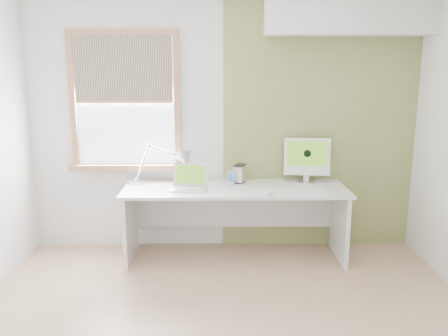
{
  "coord_description": "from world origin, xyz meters",
  "views": [
    {
      "loc": [
        -0.05,
        -3.02,
        1.89
      ],
      "look_at": [
        0.0,
        1.05,
        1.0
      ],
      "focal_mm": 37.06,
      "sensor_mm": 36.0,
      "label": 1
    }
  ],
  "objects_px": {
    "external_drive": "(240,174)",
    "imac": "(307,158)",
    "desk_lamp": "(175,163)",
    "laptop": "(189,182)",
    "desk": "(235,205)"
  },
  "relations": [
    {
      "from": "laptop",
      "to": "desk_lamp",
      "type": "bearing_deg",
      "value": 125.34
    },
    {
      "from": "desk",
      "to": "desk_lamp",
      "type": "relative_size",
      "value": 3.01
    },
    {
      "from": "desk_lamp",
      "to": "external_drive",
      "type": "xyz_separation_m",
      "value": [
        0.66,
        0.01,
        -0.12
      ]
    },
    {
      "from": "imac",
      "to": "desk_lamp",
      "type": "bearing_deg",
      "value": -178.84
    },
    {
      "from": "desk_lamp",
      "to": "external_drive",
      "type": "relative_size",
      "value": 3.86
    },
    {
      "from": "laptop",
      "to": "desk",
      "type": "bearing_deg",
      "value": 10.72
    },
    {
      "from": "desk",
      "to": "external_drive",
      "type": "relative_size",
      "value": 11.64
    },
    {
      "from": "laptop",
      "to": "imac",
      "type": "xyz_separation_m",
      "value": [
        1.19,
        0.24,
        0.2
      ]
    },
    {
      "from": "desk_lamp",
      "to": "external_drive",
      "type": "height_order",
      "value": "desk_lamp"
    },
    {
      "from": "desk_lamp",
      "to": "laptop",
      "type": "distance_m",
      "value": 0.31
    },
    {
      "from": "desk",
      "to": "laptop",
      "type": "distance_m",
      "value": 0.52
    },
    {
      "from": "external_drive",
      "to": "desk_lamp",
      "type": "bearing_deg",
      "value": -179.08
    },
    {
      "from": "external_drive",
      "to": "imac",
      "type": "xyz_separation_m",
      "value": [
        0.69,
        0.02,
        0.16
      ]
    },
    {
      "from": "desk_lamp",
      "to": "external_drive",
      "type": "bearing_deg",
      "value": 0.92
    },
    {
      "from": "desk",
      "to": "imac",
      "type": "relative_size",
      "value": 4.67
    }
  ]
}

